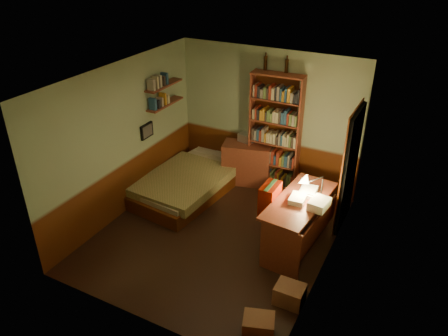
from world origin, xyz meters
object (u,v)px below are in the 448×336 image
at_px(cardboard_box_b, 290,294).
at_px(desk, 298,222).
at_px(bookshelf, 275,133).
at_px(office_chair, 281,214).
at_px(bed, 190,174).
at_px(cardboard_box_a, 259,326).
at_px(desk_lamp, 323,180).
at_px(dresser, 247,163).
at_px(mini_stereo, 247,138).

bearing_deg(cardboard_box_b, desk, 105.30).
distance_m(bookshelf, desk, 1.94).
xyz_separation_m(desk, office_chair, (-0.25, -0.08, 0.12)).
relative_size(bed, cardboard_box_a, 6.19).
relative_size(desk, desk_lamp, 2.31).
distance_m(bookshelf, cardboard_box_b, 3.19).
bearing_deg(cardboard_box_a, desk_lamp, 87.54).
height_order(dresser, cardboard_box_b, dresser).
relative_size(mini_stereo, cardboard_box_b, 0.76).
bearing_deg(desk, bed, 169.88).
relative_size(dresser, bookshelf, 0.41).
distance_m(desk, cardboard_box_a, 1.93).
xyz_separation_m(mini_stereo, bookshelf, (0.58, -0.04, 0.22)).
relative_size(bed, office_chair, 2.16).
bearing_deg(cardboard_box_b, cardboard_box_a, -102.29).
relative_size(dresser, desk_lamp, 1.36).
bearing_deg(office_chair, mini_stereo, 130.12).
relative_size(dresser, cardboard_box_a, 2.42).
distance_m(mini_stereo, desk, 2.27).
height_order(mini_stereo, cardboard_box_a, mini_stereo).
distance_m(cardboard_box_a, cardboard_box_b, 0.70).
relative_size(mini_stereo, desk, 0.19).
xyz_separation_m(desk_lamp, cardboard_box_a, (-0.09, -2.04, -1.02)).
distance_m(bed, office_chair, 2.20).
bearing_deg(cardboard_box_a, office_chair, 103.25).
distance_m(office_chair, cardboard_box_b, 1.33).
height_order(office_chair, cardboard_box_a, office_chair).
distance_m(desk, desk_lamp, 0.81).
xyz_separation_m(office_chair, cardboard_box_a, (0.43, -1.82, -0.40)).
distance_m(dresser, mini_stereo, 0.50).
bearing_deg(dresser, desk, -57.71).
xyz_separation_m(bookshelf, desk, (1.01, -1.51, -0.69)).
bearing_deg(cardboard_box_b, bookshelf, 116.30).
xyz_separation_m(dresser, cardboard_box_a, (1.70, -3.32, -0.26)).
xyz_separation_m(dresser, desk_lamp, (1.79, -1.28, 0.76)).
bearing_deg(cardboard_box_a, cardboard_box_b, 77.71).
bearing_deg(office_chair, cardboard_box_b, -62.38).
bearing_deg(desk_lamp, bed, 161.48).
relative_size(bookshelf, desk_lamp, 3.31).
height_order(cardboard_box_a, cardboard_box_b, cardboard_box_a).
xyz_separation_m(dresser, bookshelf, (0.51, 0.08, 0.70)).
xyz_separation_m(bed, office_chair, (2.08, -0.71, 0.19)).
bearing_deg(desk, bookshelf, 128.90).
bearing_deg(bookshelf, dresser, -174.25).
distance_m(dresser, bookshelf, 0.87).
xyz_separation_m(office_chair, cardboard_box_b, (0.58, -1.13, -0.41)).
xyz_separation_m(cardboard_box_a, cardboard_box_b, (0.15, 0.69, -0.01)).
relative_size(mini_stereo, cardboard_box_a, 0.77).
distance_m(bed, desk_lamp, 2.76).
xyz_separation_m(bookshelf, cardboard_box_a, (1.20, -3.41, -0.97)).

